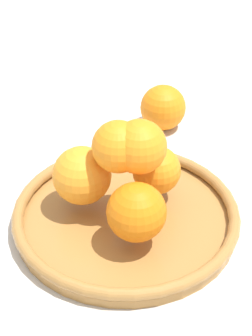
{
  "coord_description": "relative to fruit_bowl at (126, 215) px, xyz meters",
  "views": [
    {
      "loc": [
        0.31,
        -0.53,
        0.54
      ],
      "look_at": [
        0.0,
        0.0,
        0.1
      ],
      "focal_mm": 60.0,
      "sensor_mm": 36.0,
      "label": 1
    }
  ],
  "objects": [
    {
      "name": "ground_plane",
      "position": [
        0.0,
        0.0,
        -0.02
      ],
      "size": [
        4.0,
        4.0,
        0.0
      ],
      "primitive_type": "plane",
      "color": "beige"
    },
    {
      "name": "orange_pile",
      "position": [
        -0.0,
        -0.0,
        0.08
      ],
      "size": [
        0.18,
        0.17,
        0.14
      ],
      "color": "orange",
      "rests_on": "fruit_bowl"
    },
    {
      "name": "stray_orange",
      "position": [
        -0.08,
        0.26,
        0.03
      ],
      "size": [
        0.08,
        0.08,
        0.08
      ],
      "primitive_type": "sphere",
      "color": "orange",
      "rests_on": "ground_plane"
    },
    {
      "name": "fruit_bowl",
      "position": [
        0.0,
        0.0,
        0.0
      ],
      "size": [
        0.32,
        0.32,
        0.03
      ],
      "color": "#A57238",
      "rests_on": "ground_plane"
    }
  ]
}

